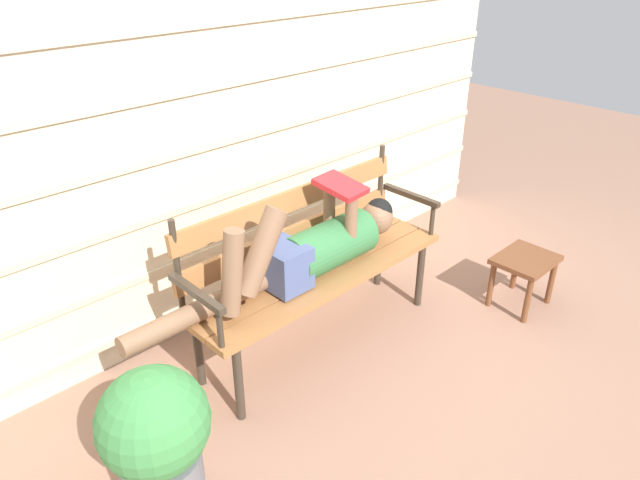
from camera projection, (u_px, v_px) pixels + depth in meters
ground_plane at (344, 355)px, 3.21m from camera, size 12.00×12.00×0.00m
house_siding at (238, 108)px, 3.16m from camera, size 4.49×0.08×2.43m
park_bench at (312, 257)px, 3.13m from camera, size 1.56×0.44×0.94m
reclining_person at (311, 249)px, 3.00m from camera, size 1.66×0.27×0.51m
footstool at (524, 267)px, 3.52m from camera, size 0.37×0.30×0.33m
potted_plant at (157, 439)px, 2.19m from camera, size 0.43×0.43×0.68m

